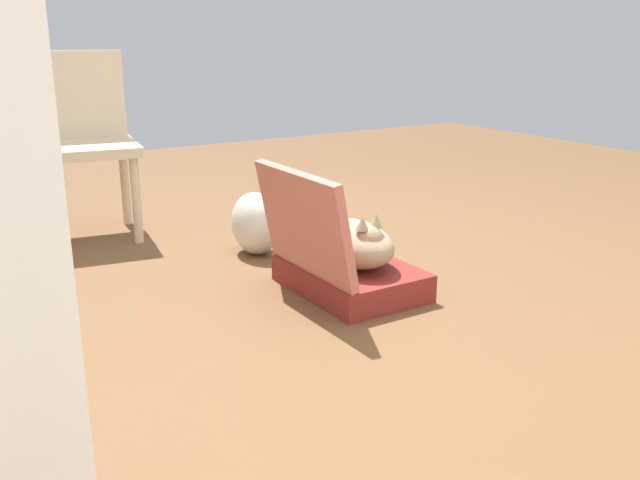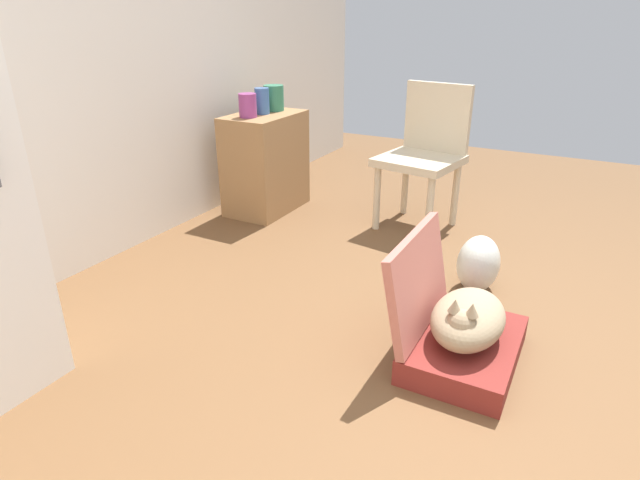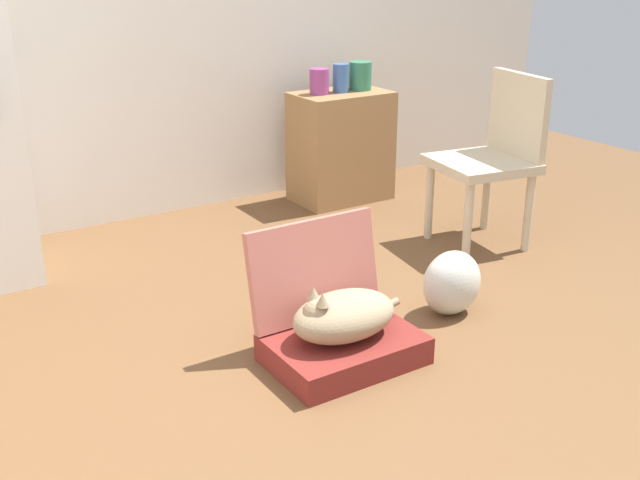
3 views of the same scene
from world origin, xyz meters
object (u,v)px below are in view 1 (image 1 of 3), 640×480
object	(u,v)px
suitcase_base	(350,277)
chair	(85,136)
plastic_bag_white	(255,223)
cat	(352,243)

from	to	relation	value
suitcase_base	chair	bearing A→B (deg)	24.91
plastic_bag_white	chair	distance (m)	1.00
suitcase_base	plastic_bag_white	size ratio (longest dim) A/B	1.98
suitcase_base	chair	size ratio (longest dim) A/B	0.63
suitcase_base	plastic_bag_white	bearing A→B (deg)	8.65
chair	cat	bearing A→B (deg)	-56.11
suitcase_base	chair	distance (m)	1.59
cat	chair	xyz separation A→B (m)	(1.40, 0.64, 0.29)
suitcase_base	cat	distance (m)	0.15
suitcase_base	plastic_bag_white	distance (m)	0.65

